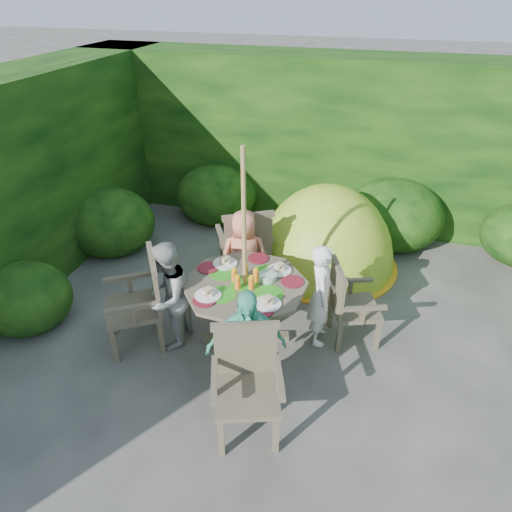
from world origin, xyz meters
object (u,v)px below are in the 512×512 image
(garden_chair_right, at_px, (349,303))
(garden_chair_left, at_px, (141,301))
(child_left, at_px, (168,296))
(dome_tent, at_px, (324,264))
(garden_chair_front, at_px, (247,381))
(patio_table, at_px, (246,292))
(child_front, at_px, (246,348))
(parasol_pole, at_px, (245,255))
(garden_chair_back, at_px, (246,246))
(child_right, at_px, (321,295))
(child_back, at_px, (244,256))

(garden_chair_right, bearing_deg, garden_chair_left, 86.69)
(garden_chair_right, distance_m, child_left, 1.91)
(dome_tent, bearing_deg, garden_chair_front, -105.77)
(patio_table, bearing_deg, child_front, -72.04)
(child_front, bearing_deg, garden_chair_right, 29.56)
(parasol_pole, bearing_deg, garden_chair_front, -71.84)
(garden_chair_right, height_order, garden_chair_back, garden_chair_back)
(garden_chair_back, xyz_separation_m, child_right, (1.08, -0.79, 0.03))
(garden_chair_front, bearing_deg, parasol_pole, 88.39)
(garden_chair_back, xyz_separation_m, child_left, (-0.44, -1.29, 0.05))
(garden_chair_left, relative_size, garden_chair_front, 1.05)
(garden_chair_back, distance_m, garden_chair_front, 2.18)
(garden_chair_front, distance_m, child_back, 1.89)
(garden_chair_front, bearing_deg, dome_tent, 65.29)
(child_right, relative_size, child_back, 1.00)
(garden_chair_right, bearing_deg, parasol_pole, 87.19)
(garden_chair_left, bearing_deg, child_back, 110.73)
(child_right, height_order, dome_tent, child_right)
(garden_chair_right, distance_m, child_right, 0.32)
(child_back, relative_size, child_front, 0.95)
(garden_chair_front, xyz_separation_m, child_left, (-1.10, 0.79, 0.09))
(garden_chair_back, bearing_deg, garden_chair_front, 77.62)
(dome_tent, bearing_deg, child_front, -108.29)
(parasol_pole, xyz_separation_m, child_left, (-0.76, -0.25, -0.49))
(child_right, distance_m, child_left, 1.60)
(garden_chair_right, bearing_deg, child_right, 86.69)
(child_back, xyz_separation_m, dome_tent, (0.84, 1.04, -0.59))
(garden_chair_front, xyz_separation_m, child_right, (0.42, 1.29, 0.07))
(garden_chair_front, bearing_deg, garden_chair_right, 43.18)
(patio_table, xyz_separation_m, child_front, (0.25, -0.76, -0.02))
(child_right, xyz_separation_m, child_front, (-0.51, -1.01, 0.03))
(garden_chair_left, distance_m, child_left, 0.30)
(garden_chair_back, xyz_separation_m, garden_chair_front, (0.66, -2.08, -0.04))
(parasol_pole, xyz_separation_m, child_right, (0.76, 0.25, -0.51))
(child_right, bearing_deg, garden_chair_right, -83.48)
(child_front, bearing_deg, garden_chair_back, 83.08)
(child_back, height_order, child_front, child_front)
(child_back, bearing_deg, patio_table, 90.30)
(garden_chair_front, relative_size, child_right, 0.83)
(garden_chair_left, bearing_deg, child_right, 74.60)
(garden_chair_back, distance_m, child_right, 1.34)
(child_back, height_order, dome_tent, child_back)
(garden_chair_left, distance_m, child_front, 1.37)
(child_left, bearing_deg, dome_tent, 144.61)
(garden_chair_front, height_order, child_right, child_right)
(dome_tent, bearing_deg, garden_chair_back, -151.02)
(child_left, bearing_deg, child_right, 106.19)
(garden_chair_right, xyz_separation_m, child_front, (-0.80, -1.10, 0.14))
(child_front, bearing_deg, child_right, 38.66)
(child_left, xyz_separation_m, dome_tent, (1.35, 2.05, -0.61))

